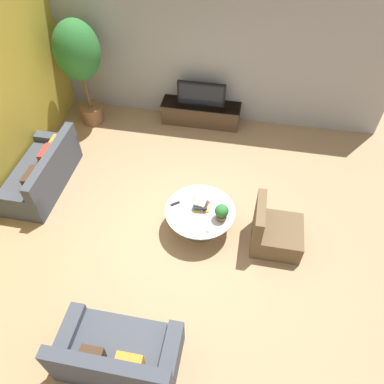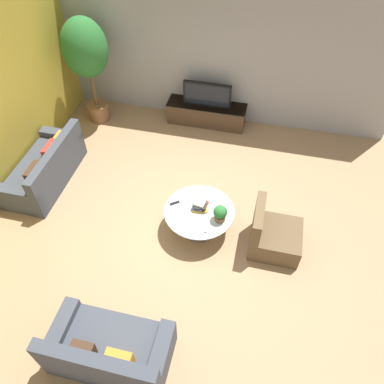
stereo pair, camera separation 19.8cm
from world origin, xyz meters
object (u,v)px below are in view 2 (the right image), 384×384
at_px(television, 207,95).
at_px(couch_near_entry, 110,351).
at_px(potted_palm_tall, 86,54).
at_px(media_console, 206,113).
at_px(armchair_wicker, 272,235).
at_px(coffee_table, 199,216).
at_px(potted_plant_tabletop, 220,213).
at_px(couch_by_wall, 46,169).

height_order(television, couch_near_entry, television).
xyz_separation_m(television, potted_palm_tall, (-2.41, -0.39, 0.82)).
relative_size(media_console, potted_palm_tall, 0.76).
bearing_deg(television, couch_near_entry, -91.80).
relative_size(armchair_wicker, potted_palm_tall, 0.38).
height_order(coffee_table, armchair_wicker, armchair_wicker).
bearing_deg(armchair_wicker, media_console, 29.60).
height_order(coffee_table, potted_plant_tabletop, potted_plant_tabletop).
xyz_separation_m(media_console, armchair_wicker, (1.71, -3.01, 0.03)).
distance_m(couch_by_wall, potted_plant_tabletop, 3.47).
bearing_deg(couch_near_entry, armchair_wicker, -129.15).
bearing_deg(coffee_table, potted_palm_tall, 138.67).
xyz_separation_m(potted_palm_tall, potted_plant_tabletop, (3.25, -2.64, -0.94)).
bearing_deg(potted_palm_tall, media_console, 9.18).
distance_m(couch_by_wall, couch_near_entry, 3.74).
height_order(media_console, coffee_table, media_console).
bearing_deg(potted_plant_tabletop, couch_near_entry, -113.69).
bearing_deg(couch_near_entry, potted_plant_tabletop, -113.69).
relative_size(couch_near_entry, armchair_wicker, 1.79).
bearing_deg(coffee_table, couch_by_wall, 171.25).
xyz_separation_m(coffee_table, potted_plant_tabletop, (0.36, -0.10, 0.29)).
bearing_deg(couch_near_entry, couch_by_wall, -49.99).
bearing_deg(couch_by_wall, potted_palm_tall, 175.48).
distance_m(couch_near_entry, armchair_wicker, 2.98).
bearing_deg(media_console, couch_near_entry, -91.80).
bearing_deg(potted_plant_tabletop, television, 105.49).
bearing_deg(potted_palm_tall, potted_plant_tabletop, -39.12).
relative_size(couch_near_entry, potted_plant_tabletop, 5.24).
height_order(couch_near_entry, armchair_wicker, armchair_wicker).
height_order(media_console, television, television).
height_order(couch_near_entry, potted_plant_tabletop, couch_near_entry).
xyz_separation_m(television, couch_near_entry, (-0.17, -5.32, -0.45)).
bearing_deg(coffee_table, couch_near_entry, -105.17).
bearing_deg(armchair_wicker, couch_near_entry, 140.85).
bearing_deg(potted_palm_tall, television, 9.14).
xyz_separation_m(couch_by_wall, potted_palm_tall, (0.16, 2.07, 1.26)).
bearing_deg(armchair_wicker, television, 29.62).
height_order(media_console, couch_by_wall, couch_by_wall).
xyz_separation_m(couch_by_wall, couch_near_entry, (2.40, -2.86, -0.01)).
xyz_separation_m(television, couch_by_wall, (-2.57, -2.46, -0.44)).
bearing_deg(television, couch_by_wall, -136.28).
xyz_separation_m(media_console, television, (0.00, -0.00, 0.48)).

